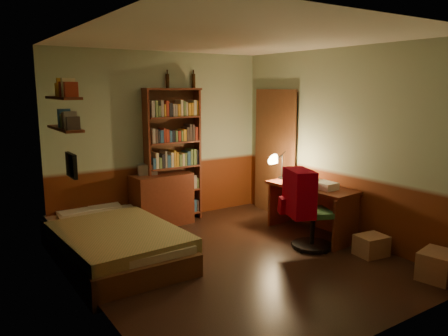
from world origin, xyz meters
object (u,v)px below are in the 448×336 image
bed (112,229)px  desk_lamp (282,158)px  dresser (162,200)px  desk (311,210)px  cardboard_box_a (437,265)px  cardboard_box_b (371,245)px  office_chair (313,216)px  mini_stereo (147,169)px  bookshelf (173,156)px

bed → desk_lamp: (2.62, -0.16, 0.69)m
bed → dresser: (1.06, 0.79, 0.06)m
desk → cardboard_box_a: (0.09, -1.85, -0.20)m
cardboard_box_a → cardboard_box_b: 0.84m
office_chair → cardboard_box_a: (0.46, -1.44, -0.27)m
bed → cardboard_box_b: (2.69, -1.78, -0.21)m
bed → desk_lamp: size_ratio=3.55×
dresser → desk: bearing=-46.9°
mini_stereo → cardboard_box_a: size_ratio=0.69×
desk → cardboard_box_b: size_ratio=3.65×
dresser → bookshelf: bookshelf is taller
office_chair → cardboard_box_b: size_ratio=2.37×
bookshelf → cardboard_box_b: 3.13m
bed → office_chair: (2.26, -1.19, 0.09)m
bed → bookshelf: (1.31, 0.88, 0.69)m
desk → cardboard_box_a: 1.86m
cardboard_box_a → cardboard_box_b: (-0.03, 0.84, -0.03)m
mini_stereo → bookshelf: size_ratio=0.14×
mini_stereo → desk: (1.73, -1.70, -0.51)m
mini_stereo → cardboard_box_b: (1.79, -2.70, -0.73)m
bed → cardboard_box_a: size_ratio=5.49×
desk → cardboard_box_a: size_ratio=3.19×
office_chair → desk_lamp: bearing=91.7°
bookshelf → desk_lamp: 1.67m
bookshelf → desk: bookshelf is taller
desk_lamp → cardboard_box_a: (0.10, -2.47, -0.87)m
dresser → office_chair: 2.32m
bed → desk_lamp: desk_lamp is taller
dresser → bed: bearing=-145.0°
dresser → desk_lamp: size_ratio=1.38×
desk → office_chair: (-0.37, -0.41, 0.08)m
desk_lamp → cardboard_box_b: desk_lamp is taller
desk_lamp → dresser: bearing=148.8°
bed → desk: (2.63, -0.78, 0.02)m
bookshelf → mini_stereo: bearing=-179.5°
bookshelf → desk_lamp: size_ratio=3.22×
desk → dresser: bearing=129.2°
bed → cardboard_box_a: 3.79m
desk_lamp → bed: bearing=176.8°
dresser → cardboard_box_a: dresser is taller
office_chair → cardboard_box_a: 1.54m
mini_stereo → desk: 2.48m
desk_lamp → office_chair: size_ratio=0.74×
desk → office_chair: 0.55m
desk_lamp → cardboard_box_b: size_ratio=1.77×
mini_stereo → desk_lamp: (1.72, -1.08, 0.16)m
bed → bookshelf: 1.72m
mini_stereo → cardboard_box_b: mini_stereo is taller
office_chair → bed: bearing=173.1°
dresser → desk_lamp: (1.55, -0.95, 0.63)m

